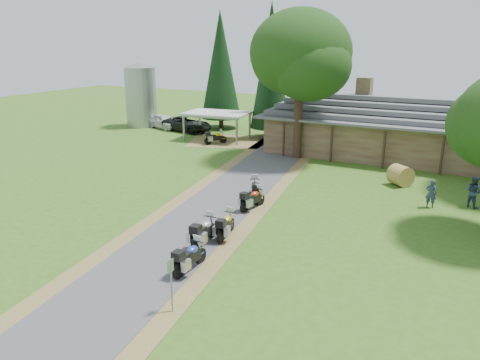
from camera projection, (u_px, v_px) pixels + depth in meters
The scene contains 20 objects.
ground at pixel (161, 254), 21.08m from camera, with size 120.00×120.00×0.00m, color #385919.
driveway at pixel (199, 222), 24.70m from camera, with size 46.00×46.00×0.00m, color #404143.
lodge at pixel (396, 126), 38.18m from camera, with size 21.40×9.40×4.90m, color brown, non-canonical shape.
silo at pixel (141, 95), 51.28m from camera, with size 3.39×3.39×6.89m, color gray.
carport at pixel (217, 126), 44.86m from camera, with size 6.01×4.00×2.60m, color silver, non-canonical shape.
car_white_sedan at pixel (164, 120), 50.41m from camera, with size 5.75×2.43×1.92m, color silver.
car_dark_suv at pixel (187, 120), 48.79m from camera, with size 6.08×2.59×2.33m, color black.
motorcycle_row_a at pixel (190, 256), 19.39m from camera, with size 1.98×0.65×1.36m, color #28429B, non-canonical shape.
motorcycle_row_b at pixel (204, 230), 21.85m from camera, with size 2.13×0.70×1.46m, color #A5A8AD, non-canonical shape.
motorcycle_row_c at pixel (226, 224), 22.72m from camera, with size 1.96×0.64×1.34m, color gold, non-canonical shape.
motorcycle_row_d at pixel (253, 198), 26.50m from camera, with size 1.92×0.63×1.31m, color #BC3915, non-canonical shape.
motorcycle_row_e at pixel (255, 189), 27.95m from camera, with size 2.05×0.67×1.40m, color black, non-canonical shape.
motorcycle_carport_a at pixel (216, 137), 42.99m from camera, with size 1.95×0.64×1.33m, color #F1DF02, non-canonical shape.
person_a at pixel (431, 191), 26.67m from camera, with size 0.55×0.40×1.95m, color #2A3650.
person_b at pixel (474, 189), 26.66m from camera, with size 0.62×0.45×2.18m, color #2A3650.
hay_bale at pixel (400, 175), 30.80m from camera, with size 1.35×1.35×1.24m, color olive.
sign_post at pixel (171, 286), 16.34m from camera, with size 0.37×0.06×2.05m, color gray, non-canonical shape.
oak_lodge_left at pixel (300, 74), 36.18m from camera, with size 7.82×7.82×13.42m, color black, non-canonical shape.
cedar_near at pixel (271, 71), 44.17m from camera, with size 3.79×3.79×12.73m, color black.
cedar_far at pixel (221, 70), 49.25m from camera, with size 4.24×4.24×12.23m, color black.
Camera 1 is at (11.96, -15.45, 9.30)m, focal length 35.00 mm.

